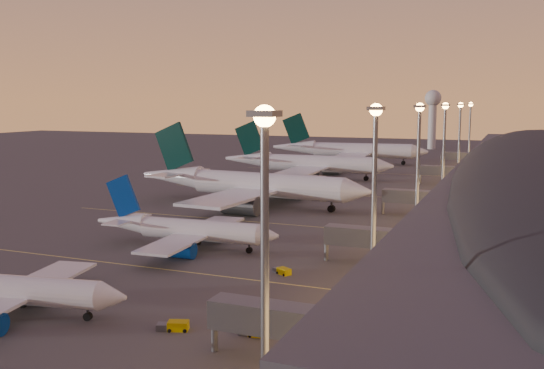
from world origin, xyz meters
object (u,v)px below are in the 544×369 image
at_px(airliner_wide_far, 349,150).
at_px(baggage_tug_a, 174,326).
at_px(baggage_tug_b, 255,332).
at_px(airliner_narrow_south, 1,289).
at_px(airliner_narrow_north, 184,230).
at_px(baggage_tug_c, 282,271).
at_px(airliner_wide_mid, 306,163).
at_px(airliner_wide_near, 248,184).
at_px(radar_tower, 433,109).

bearing_deg(airliner_wide_far, baggage_tug_a, -86.20).
distance_m(airliner_wide_far, baggage_tug_b, 195.41).
height_order(airliner_narrow_south, airliner_narrow_north, airliner_narrow_north).
bearing_deg(baggage_tug_c, airliner_wide_mid, 138.08).
bearing_deg(airliner_wide_mid, baggage_tug_b, -74.24).
bearing_deg(airliner_wide_near, radar_tower, 89.29).
relative_size(airliner_narrow_south, airliner_narrow_north, 0.94).
bearing_deg(radar_tower, airliner_wide_near, -95.07).
relative_size(airliner_narrow_south, baggage_tug_b, 10.12).
relative_size(airliner_wide_far, baggage_tug_b, 19.95).
bearing_deg(airliner_narrow_south, baggage_tug_c, 38.60).
xyz_separation_m(airliner_wide_mid, airliner_wide_far, (0.46, 54.31, 0.48)).
relative_size(radar_tower, baggage_tug_b, 9.73).
distance_m(airliner_wide_mid, baggage_tug_c, 117.91).
height_order(airliner_wide_mid, baggage_tug_b, airliner_wide_mid).
xyz_separation_m(airliner_narrow_south, airliner_wide_mid, (-8.87, 142.01, 1.88)).
bearing_deg(baggage_tug_b, airliner_wide_far, 96.42).
distance_m(airliner_narrow_north, airliner_wide_mid, 104.35).
bearing_deg(baggage_tug_a, airliner_wide_mid, 83.04).
distance_m(airliner_narrow_south, airliner_wide_mid, 142.30).
xyz_separation_m(airliner_narrow_south, baggage_tug_a, (22.81, 3.24, -2.63)).
bearing_deg(baggage_tug_a, airliner_narrow_south, 168.26).
height_order(airliner_wide_far, baggage_tug_b, airliner_wide_far).
relative_size(airliner_narrow_south, radar_tower, 1.04).
bearing_deg(airliner_narrow_south, airliner_wide_near, 83.02).
xyz_separation_m(airliner_narrow_north, airliner_wide_near, (-8.04, 45.60, 2.04)).
bearing_deg(baggage_tug_c, airliner_wide_near, 149.99).
distance_m(airliner_wide_far, baggage_tug_c, 170.44).
relative_size(airliner_wide_near, baggage_tug_a, 16.79).
distance_m(airliner_wide_near, airliner_wide_mid, 58.15).
distance_m(airliner_wide_near, radar_tower, 207.19).
bearing_deg(airliner_narrow_north, airliner_wide_mid, 93.60).
distance_m(airliner_wide_far, baggage_tug_a, 195.65).
distance_m(airliner_narrow_south, airliner_wide_near, 84.18).
bearing_deg(baggage_tug_a, airliner_wide_far, 79.37).
height_order(airliner_wide_mid, baggage_tug_a, airliner_wide_mid).
height_order(airliner_wide_near, baggage_tug_a, airliner_wide_near).
xyz_separation_m(airliner_wide_far, baggage_tug_c, (34.42, -166.85, -5.04)).
distance_m(airliner_wide_mid, radar_tower, 150.43).
distance_m(airliner_narrow_north, baggage_tug_b, 43.82).
height_order(baggage_tug_a, baggage_tug_c, baggage_tug_a).
distance_m(airliner_wide_mid, airliner_wide_far, 54.31).
bearing_deg(airliner_narrow_south, radar_tower, 77.29).
relative_size(airliner_narrow_south, airliner_wide_far, 0.51).
xyz_separation_m(airliner_narrow_north, baggage_tug_a, (19.17, -35.19, -2.83)).
relative_size(airliner_narrow_south, baggage_tug_c, 9.82).
relative_size(airliner_narrow_south, airliner_wide_mid, 0.56).
relative_size(airliner_wide_near, airliner_wide_far, 0.98).
bearing_deg(airliner_narrow_north, airliner_narrow_south, -98.72).
height_order(baggage_tug_a, baggage_tug_b, baggage_tug_a).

